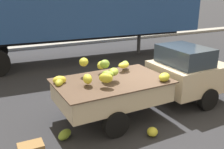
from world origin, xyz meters
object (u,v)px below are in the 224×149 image
object	(u,v)px
fallen_banana_bunch_by_wheel	(152,132)
produce_crate	(31,149)
fallen_banana_bunch_near_tailgate	(65,135)
semi_trailer	(74,5)
pickup_truck	(172,76)

from	to	relation	value
fallen_banana_bunch_by_wheel	produce_crate	world-z (taller)	produce_crate
fallen_banana_bunch_by_wheel	fallen_banana_bunch_near_tailgate	bearing A→B (deg)	157.48
produce_crate	fallen_banana_bunch_by_wheel	bearing A→B (deg)	-11.28
fallen_banana_bunch_by_wheel	semi_trailer	bearing A→B (deg)	85.32
fallen_banana_bunch_by_wheel	produce_crate	bearing A→B (deg)	168.72
pickup_truck	fallen_banana_bunch_by_wheel	xyz separation A→B (m)	(-1.49, -1.27, -0.78)
pickup_truck	fallen_banana_bunch_by_wheel	world-z (taller)	pickup_truck
pickup_truck	fallen_banana_bunch_by_wheel	bearing A→B (deg)	-141.81
fallen_banana_bunch_near_tailgate	semi_trailer	bearing A→B (deg)	68.97
fallen_banana_bunch_by_wheel	produce_crate	xyz separation A→B (m)	(-2.68, 0.54, 0.01)
pickup_truck	produce_crate	world-z (taller)	pickup_truck
pickup_truck	produce_crate	xyz separation A→B (m)	(-4.17, -0.73, -0.77)
fallen_banana_bunch_near_tailgate	fallen_banana_bunch_by_wheel	world-z (taller)	fallen_banana_bunch_near_tailgate
semi_trailer	produce_crate	size ratio (longest dim) A/B	23.29
produce_crate	fallen_banana_bunch_near_tailgate	bearing A→B (deg)	17.22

